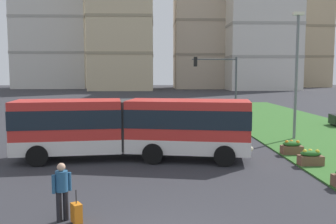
{
  "coord_description": "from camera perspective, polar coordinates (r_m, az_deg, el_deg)",
  "views": [
    {
      "loc": [
        -0.11,
        -8.59,
        4.32
      ],
      "look_at": [
        0.64,
        11.53,
        2.2
      ],
      "focal_mm": 39.03,
      "sensor_mm": 36.0,
      "label": 1
    }
  ],
  "objects": [
    {
      "name": "apartment_tower_centre",
      "position": [
        110.0,
        5.56,
        13.42
      ],
      "size": [
        17.08,
        15.93,
        37.04
      ],
      "color": "#C6B299",
      "rests_on": "ground"
    },
    {
      "name": "apartment_tower_eastcentre",
      "position": [
        104.53,
        14.15,
        14.8
      ],
      "size": [
        18.33,
        17.69,
        41.18
      ],
      "color": "silver",
      "rests_on": "ground"
    },
    {
      "name": "streetlight_median",
      "position": [
        25.1,
        19.42,
        6.2
      ],
      "size": [
        0.7,
        0.28,
        8.22
      ],
      "color": "slate",
      "rests_on": "ground"
    },
    {
      "name": "pedestrian_crossing",
      "position": [
        11.32,
        -16.25,
        -11.28
      ],
      "size": [
        0.5,
        0.36,
        1.74
      ],
      "color": "black",
      "rests_on": "ground"
    },
    {
      "name": "car_white_van",
      "position": [
        33.82,
        -12.21,
        -0.17
      ],
      "size": [
        4.56,
        2.37,
        1.58
      ],
      "color": "silver",
      "rests_on": "ground"
    },
    {
      "name": "apartment_tower_east",
      "position": [
        129.83,
        19.2,
        12.03
      ],
      "size": [
        18.88,
        16.97,
        37.29
      ],
      "color": "tan",
      "rests_on": "ground"
    },
    {
      "name": "articulated_bus",
      "position": [
        18.47,
        -5.55,
        -2.32
      ],
      "size": [
        12.03,
        3.57,
        3.0
      ],
      "color": "red",
      "rests_on": "ground"
    },
    {
      "name": "apartment_tower_west",
      "position": [
        116.72,
        -17.61,
        15.8
      ],
      "size": [
        20.97,
        15.5,
        49.37
      ],
      "color": "silver",
      "rests_on": "ground"
    },
    {
      "name": "rolling_suitcase",
      "position": [
        11.26,
        -14.1,
        -15.02
      ],
      "size": [
        0.4,
        0.43,
        0.97
      ],
      "color": "orange",
      "rests_on": "ground"
    },
    {
      "name": "traffic_light_far_right",
      "position": [
        31.1,
        8.29,
        5.27
      ],
      "size": [
        3.82,
        0.28,
        5.71
      ],
      "color": "#474C51",
      "rests_on": "ground"
    },
    {
      "name": "flower_planter_3",
      "position": [
        20.5,
        18.77,
        -5.26
      ],
      "size": [
        1.1,
        0.56,
        0.74
      ],
      "color": "brown",
      "rests_on": "grass_median"
    },
    {
      "name": "flower_planter_2",
      "position": [
        18.38,
        21.38,
        -6.64
      ],
      "size": [
        1.1,
        0.56,
        0.74
      ],
      "color": "brown",
      "rests_on": "grass_median"
    },
    {
      "name": "apartment_tower_westcentre",
      "position": [
        101.26,
        -7.2,
        16.36
      ],
      "size": [
        16.42,
        18.16,
        45.14
      ],
      "color": "beige",
      "rests_on": "ground"
    }
  ]
}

